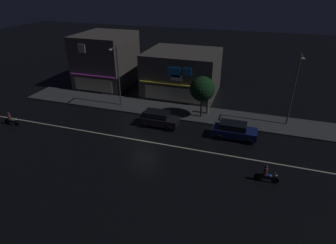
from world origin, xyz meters
The scene contains 14 objects.
ground_plane centered at (0.00, 0.00, 0.00)m, with size 140.00×140.00×0.00m, color black.
lane_divider_stripe centered at (0.00, 0.00, 0.01)m, with size 36.33×0.16×0.01m, color beige.
sidewalk_far centered at (0.00, 7.59, 0.07)m, with size 38.24×4.29×0.14m, color #424447.
storefront_left_block centered at (-11.47, 13.86, 3.72)m, with size 7.15×8.41×7.44m.
storefront_center_block centered at (0.00, 13.89, 2.89)m, with size 9.46×8.46×5.79m.
streetlamp_west centered at (-6.08, 6.91, 4.45)m, with size 0.44×1.64×7.34m.
streetlamp_mid centered at (13.49, 7.77, 4.65)m, with size 0.44×1.64×7.72m.
pedestrian_on_sidewalk centered at (4.76, 7.99, 1.07)m, with size 0.35×0.35×1.98m.
street_tree centered at (4.20, 6.95, 3.47)m, with size 2.80×2.80×4.74m.
parked_car_near_kerb centered at (0.21, 3.50, 0.87)m, with size 4.30×1.98×1.67m.
parked_car_trailing centered at (8.30, 3.34, 0.87)m, with size 4.30×1.98×1.67m.
motorcycle_lead centered at (11.42, -2.76, 0.63)m, with size 1.90×0.60×1.52m.
motorcycle_following centered at (-15.15, -1.23, 0.63)m, with size 1.90×0.60×1.52m.
traffic_cone centered at (7.21, 4.74, 0.28)m, with size 0.36×0.36×0.55m, color orange.
Camera 1 is at (9.49, -21.71, 14.28)m, focal length 29.81 mm.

